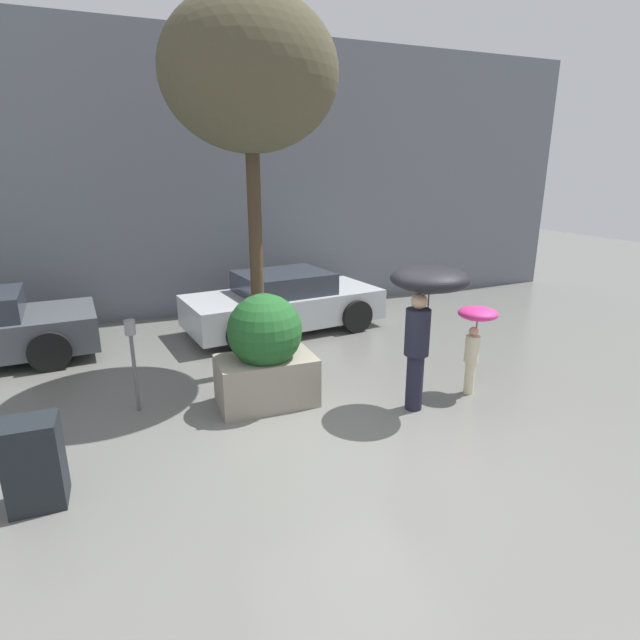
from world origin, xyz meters
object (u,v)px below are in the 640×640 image
at_px(street_tree, 250,76).
at_px(newspaper_box, 35,463).
at_px(planter_box, 265,352).
at_px(parking_meter, 132,346).
at_px(person_child, 476,329).
at_px(person_adult, 426,297).
at_px(parked_car_near, 284,303).

bearing_deg(street_tree, newspaper_box, -138.64).
height_order(planter_box, newspaper_box, planter_box).
bearing_deg(parking_meter, person_child, -14.00).
bearing_deg(person_adult, parking_meter, 156.12).
bearing_deg(parking_meter, street_tree, 21.93).
distance_m(planter_box, parked_car_near, 3.45).
bearing_deg(planter_box, street_tree, 79.74).
bearing_deg(person_child, newspaper_box, 157.58).
distance_m(planter_box, person_adult, 2.30).
relative_size(person_child, newspaper_box, 1.44).
xyz_separation_m(parked_car_near, newspaper_box, (-3.94, -4.55, -0.13)).
distance_m(street_tree, parking_meter, 4.08).
height_order(parked_car_near, newspaper_box, parked_car_near).
bearing_deg(parking_meter, newspaper_box, -118.80).
height_order(planter_box, parking_meter, planter_box).
distance_m(person_adult, parking_meter, 3.95).
bearing_deg(parking_meter, planter_box, -14.22).
height_order(parking_meter, newspaper_box, parking_meter).
distance_m(planter_box, newspaper_box, 3.02).
distance_m(person_child, parking_meter, 4.78).
bearing_deg(person_adult, newspaper_box, -178.41).
bearing_deg(street_tree, parking_meter, -158.07).
height_order(person_adult, newspaper_box, person_adult).
height_order(person_child, parking_meter, same).
xyz_separation_m(street_tree, parking_meter, (-1.92, -0.77, -3.51)).
height_order(person_child, street_tree, street_tree).
relative_size(parked_car_near, street_tree, 0.75).
height_order(street_tree, newspaper_box, street_tree).
relative_size(street_tree, parking_meter, 4.27).
xyz_separation_m(person_child, parked_car_near, (-1.68, 3.93, -0.41)).
height_order(person_adult, parked_car_near, person_adult).
bearing_deg(newspaper_box, parked_car_near, 49.11).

